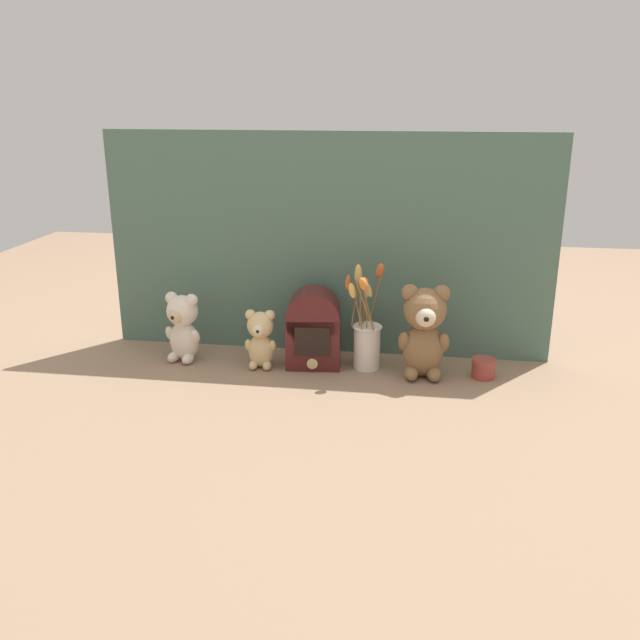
# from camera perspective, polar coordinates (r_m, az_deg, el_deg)

# --- Properties ---
(ground_plane) EXTENTS (4.00, 4.00, 0.00)m
(ground_plane) POSITION_cam_1_polar(r_m,az_deg,el_deg) (2.18, -0.08, -4.07)
(ground_plane) COLOR #8E7056
(backdrop_wall) EXTENTS (1.47, 0.02, 0.73)m
(backdrop_wall) POSITION_cam_1_polar(r_m,az_deg,el_deg) (2.23, 0.56, 6.28)
(backdrop_wall) COLOR #4C6B5B
(backdrop_wall) RESTS_ON ground
(teddy_bear_large) EXTENTS (0.16, 0.15, 0.29)m
(teddy_bear_large) POSITION_cam_1_polar(r_m,az_deg,el_deg) (2.09, 8.76, -0.80)
(teddy_bear_large) COLOR olive
(teddy_bear_large) RESTS_ON ground
(teddy_bear_medium) EXTENTS (0.13, 0.12, 0.23)m
(teddy_bear_medium) POSITION_cam_1_polar(r_m,az_deg,el_deg) (2.25, -11.48, -0.47)
(teddy_bear_medium) COLOR beige
(teddy_bear_medium) RESTS_ON ground
(teddy_bear_small) EXTENTS (0.10, 0.10, 0.19)m
(teddy_bear_small) POSITION_cam_1_polar(r_m,az_deg,el_deg) (2.16, -5.03, -1.49)
(teddy_bear_small) COLOR #DBBC84
(teddy_bear_small) RESTS_ON ground
(flower_vase) EXTENTS (0.13, 0.16, 0.34)m
(flower_vase) POSITION_cam_1_polar(r_m,az_deg,el_deg) (2.15, 3.92, -1.26)
(flower_vase) COLOR silver
(flower_vase) RESTS_ON ground
(vintage_radio) EXTENTS (0.18, 0.14, 0.25)m
(vintage_radio) POSITION_cam_1_polar(r_m,az_deg,el_deg) (2.16, -0.55, -0.69)
(vintage_radio) COLOR #4C1919
(vintage_radio) RESTS_ON ground
(decorative_tin_tall) EXTENTS (0.08, 0.08, 0.06)m
(decorative_tin_tall) POSITION_cam_1_polar(r_m,az_deg,el_deg) (2.16, 13.59, -3.91)
(decorative_tin_tall) COLOR #993D33
(decorative_tin_tall) RESTS_ON ground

